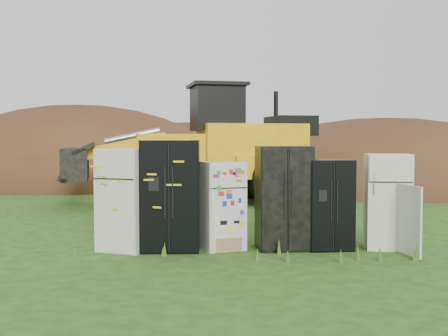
# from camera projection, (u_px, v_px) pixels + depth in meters

# --- Properties ---
(ground) EXTENTS (120.00, 120.00, 0.00)m
(ground) POSITION_uv_depth(u_px,v_px,m) (258.00, 249.00, 10.20)
(ground) COLOR #1F4A13
(ground) RESTS_ON ground
(fridge_leftmost) EXTENTS (1.04, 1.02, 1.83)m
(fridge_leftmost) POSITION_uv_depth(u_px,v_px,m) (125.00, 200.00, 10.05)
(fridge_leftmost) COLOR beige
(fridge_leftmost) RESTS_ON ground
(fridge_black_side) EXTENTS (1.06, 0.84, 1.98)m
(fridge_black_side) POSITION_uv_depth(u_px,v_px,m) (171.00, 195.00, 10.09)
(fridge_black_side) COLOR black
(fridge_black_side) RESTS_ON ground
(fridge_sticker) EXTENTS (0.88, 0.84, 1.59)m
(fridge_sticker) POSITION_uv_depth(u_px,v_px,m) (222.00, 206.00, 10.14)
(fridge_sticker) COLOR silver
(fridge_sticker) RESTS_ON ground
(fridge_dark_mid) EXTENTS (0.99, 0.82, 1.87)m
(fridge_dark_mid) POSITION_uv_depth(u_px,v_px,m) (284.00, 198.00, 10.21)
(fridge_dark_mid) COLOR black
(fridge_dark_mid) RESTS_ON ground
(fridge_black_right) EXTENTS (0.85, 0.72, 1.63)m
(fridge_black_right) POSITION_uv_depth(u_px,v_px,m) (328.00, 204.00, 10.19)
(fridge_black_right) COLOR black
(fridge_black_right) RESTS_ON ground
(fridge_open_door) EXTENTS (0.90, 0.85, 1.73)m
(fridge_open_door) POSITION_uv_depth(u_px,v_px,m) (387.00, 201.00, 10.27)
(fridge_open_door) COLOR beige
(fridge_open_door) RESTS_ON ground
(wheel_loader) EXTENTS (8.05, 4.34, 3.69)m
(wheel_loader) POSITION_uv_depth(u_px,v_px,m) (187.00, 144.00, 17.08)
(wheel_loader) COLOR yellow
(wheel_loader) RESTS_ON ground
(dirt_mound_right) EXTENTS (13.28, 9.74, 5.69)m
(dirt_mound_right) POSITION_uv_depth(u_px,v_px,m) (385.00, 189.00, 22.37)
(dirt_mound_right) COLOR #402414
(dirt_mound_right) RESTS_ON ground
(dirt_mound_left) EXTENTS (13.72, 10.29, 7.04)m
(dirt_mound_left) POSITION_uv_depth(u_px,v_px,m) (79.00, 184.00, 25.04)
(dirt_mound_left) COLOR #402414
(dirt_mound_left) RESTS_ON ground
(dirt_mound_back) EXTENTS (17.95, 11.97, 5.68)m
(dirt_mound_back) POSITION_uv_depth(u_px,v_px,m) (196.00, 179.00, 28.26)
(dirt_mound_back) COLOR #402414
(dirt_mound_back) RESTS_ON ground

